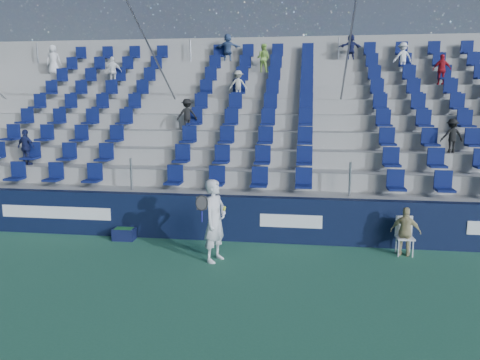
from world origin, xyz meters
name	(u,v)px	position (x,y,z in m)	size (l,w,h in m)	color
ground	(211,286)	(0.00, 0.00, 0.00)	(70.00, 70.00, 0.00)	#2F6E51
sponsor_wall	(235,218)	(0.00, 3.15, 0.60)	(24.00, 0.32, 1.20)	black
grandstand	(256,143)	(0.00, 8.24, 2.13)	(24.00, 8.17, 6.63)	gray
tennis_player	(215,221)	(-0.20, 1.50, 0.97)	(0.74, 0.82, 1.93)	silver
line_judge_chair	(404,233)	(4.26, 2.65, 0.53)	(0.43, 0.44, 0.93)	white
line_judge	(406,232)	(4.26, 2.50, 0.60)	(0.70, 0.29, 1.19)	tan
ball_bin	(124,233)	(-2.93, 2.75, 0.17)	(0.58, 0.39, 0.32)	#0F1538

